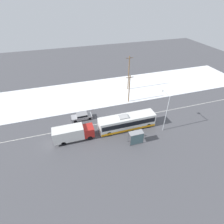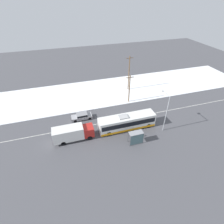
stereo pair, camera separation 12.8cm
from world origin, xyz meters
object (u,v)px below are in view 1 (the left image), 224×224
(sedan_car, at_px, (82,116))
(streetlamp, at_px, (166,108))
(utility_pole_roadside, at_px, (129,88))
(utility_pole_snowlot, at_px, (129,73))
(box_truck, at_px, (73,133))
(pedestrian_at_stop, at_px, (136,134))
(city_bus, at_px, (127,122))
(bus_shelter, at_px, (137,137))

(sedan_car, xyz_separation_m, streetlamp, (14.76, -7.82, 4.19))
(utility_pole_roadside, relative_size, utility_pole_snowlot, 0.75)
(box_truck, xyz_separation_m, utility_pole_roadside, (14.68, 9.31, 2.09))
(pedestrian_at_stop, xyz_separation_m, streetlamp, (5.98, 1.05, 3.98))
(utility_pole_roadside, bearing_deg, sedan_car, -163.73)
(city_bus, height_order, utility_pole_snowlot, utility_pole_snowlot)
(box_truck, height_order, sedan_car, box_truck)
(bus_shelter, bearing_deg, sedan_car, 128.87)
(pedestrian_at_stop, bearing_deg, city_bus, 102.00)
(city_bus, bearing_deg, pedestrian_at_stop, -78.00)
(sedan_car, xyz_separation_m, utility_pole_roadside, (12.16, 3.55, 2.93))
(sedan_car, bearing_deg, city_bus, 144.99)
(box_truck, relative_size, utility_pole_snowlot, 0.79)
(city_bus, bearing_deg, utility_pole_snowlot, 67.67)
(box_truck, xyz_separation_m, streetlamp, (17.28, -2.06, 3.35))
(utility_pole_roadside, bearing_deg, pedestrian_at_stop, -105.23)
(sedan_car, xyz_separation_m, pedestrian_at_stop, (8.78, -8.87, 0.21))
(streetlamp, height_order, utility_pole_snowlot, utility_pole_snowlot)
(utility_pole_snowlot, bearing_deg, sedan_car, -146.29)
(city_bus, distance_m, pedestrian_at_stop, 3.32)
(utility_pole_roadside, height_order, utility_pole_snowlot, utility_pole_snowlot)
(box_truck, xyz_separation_m, utility_pole_snowlot, (16.89, 15.35, 3.27))
(box_truck, height_order, streetlamp, streetlamp)
(streetlamp, distance_m, utility_pole_roadside, 11.73)
(bus_shelter, relative_size, utility_pole_snowlot, 0.27)
(pedestrian_at_stop, bearing_deg, bus_shelter, -114.83)
(box_truck, bearing_deg, utility_pole_snowlot, 42.27)
(pedestrian_at_stop, distance_m, bus_shelter, 1.58)
(box_truck, bearing_deg, sedan_car, 66.40)
(box_truck, distance_m, bus_shelter, 11.57)
(city_bus, distance_m, sedan_car, 9.92)
(streetlamp, xyz_separation_m, utility_pole_snowlot, (-0.39, 17.41, -0.08))
(city_bus, distance_m, box_truck, 10.62)
(sedan_car, bearing_deg, bus_shelter, 128.87)
(bus_shelter, distance_m, streetlamp, 7.71)
(city_bus, bearing_deg, box_truck, -179.52)
(city_bus, distance_m, bus_shelter, 4.48)
(box_truck, relative_size, streetlamp, 0.94)
(streetlamp, bearing_deg, sedan_car, 152.08)
(sedan_car, distance_m, bus_shelter, 13.07)
(streetlamp, bearing_deg, box_truck, 173.21)
(box_truck, xyz_separation_m, bus_shelter, (10.70, -4.39, 0.07))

